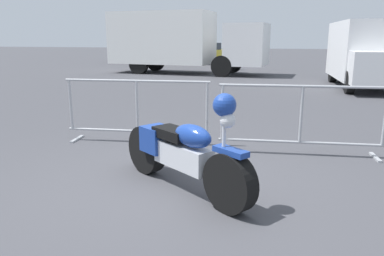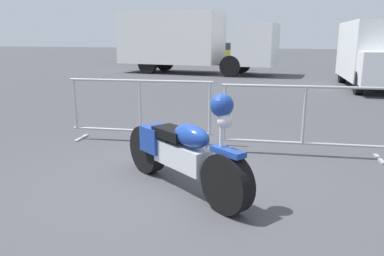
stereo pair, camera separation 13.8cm
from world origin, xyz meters
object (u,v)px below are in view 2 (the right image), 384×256
(crowd_barrier_far, at_px, (304,120))
(pedestrian, at_px, (236,53))
(parked_car_tan, at_px, (180,52))
(motorcycle, at_px, (182,152))
(box_truck, at_px, (188,40))
(parked_car_black, at_px, (147,52))
(crowd_barrier_near, at_px, (140,110))
(parked_car_yellow, at_px, (216,53))
(delivery_van, at_px, (377,52))

(crowd_barrier_far, bearing_deg, pedestrian, 104.26)
(crowd_barrier_far, xyz_separation_m, parked_car_tan, (-8.93, 20.43, 0.20))
(motorcycle, xyz_separation_m, box_truck, (-4.43, 14.12, 1.17))
(parked_car_black, relative_size, parked_car_tan, 0.96)
(crowd_barrier_near, xyz_separation_m, parked_car_yellow, (-3.60, 20.44, 0.15))
(motorcycle, bearing_deg, crowd_barrier_far, 87.54)
(box_truck, height_order, parked_car_black, box_truck)
(parked_car_black, bearing_deg, pedestrian, -116.49)
(box_truck, bearing_deg, delivery_van, -18.44)
(parked_car_tan, relative_size, pedestrian, 2.74)
(crowd_barrier_near, relative_size, crowd_barrier_far, 1.00)
(motorcycle, xyz_separation_m, parked_car_black, (-10.30, 22.43, 0.26))
(crowd_barrier_far, height_order, box_truck, box_truck)
(box_truck, xyz_separation_m, parked_car_yellow, (-0.50, 8.05, -0.93))
(box_truck, relative_size, pedestrian, 4.65)
(parked_car_yellow, distance_m, pedestrian, 5.89)
(parked_car_black, bearing_deg, parked_car_yellow, -83.39)
(box_truck, distance_m, delivery_van, 8.73)
(box_truck, distance_m, pedestrian, 3.38)
(delivery_van, xyz_separation_m, parked_car_black, (-13.90, 11.71, -0.52))
(crowd_barrier_far, relative_size, box_truck, 0.31)
(crowd_barrier_far, height_order, parked_car_black, parked_car_black)
(crowd_barrier_near, height_order, parked_car_black, parked_car_black)
(crowd_barrier_far, distance_m, parked_car_yellow, 21.37)
(box_truck, relative_size, delivery_van, 1.53)
(motorcycle, bearing_deg, box_truck, 142.14)
(parked_car_black, bearing_deg, crowd_barrier_near, -147.25)
(motorcycle, height_order, crowd_barrier_far, motorcycle)
(motorcycle, distance_m, parked_car_tan, 23.44)
(crowd_barrier_near, height_order, parked_car_yellow, parked_car_yellow)
(parked_car_tan, height_order, parked_car_yellow, parked_car_tan)
(parked_car_yellow, bearing_deg, box_truck, -167.20)
(crowd_barrier_near, xyz_separation_m, parked_car_tan, (-6.29, 20.43, 0.20))
(delivery_van, height_order, pedestrian, delivery_van)
(motorcycle, relative_size, parked_car_tan, 0.40)
(delivery_van, bearing_deg, crowd_barrier_far, -18.24)
(parked_car_yellow, bearing_deg, delivery_van, -134.08)
(crowd_barrier_far, xyz_separation_m, parked_car_black, (-11.62, 20.69, 0.17))
(box_truck, bearing_deg, motorcycle, -68.05)
(delivery_van, bearing_deg, parked_car_yellow, -147.36)
(crowd_barrier_far, height_order, delivery_van, delivery_van)
(motorcycle, xyz_separation_m, pedestrian, (-2.51, 16.81, 0.46))
(crowd_barrier_near, distance_m, parked_car_black, 22.55)
(motorcycle, xyz_separation_m, parked_car_tan, (-7.61, 22.17, 0.29))
(box_truck, distance_m, parked_car_black, 10.21)
(crowd_barrier_far, distance_m, delivery_van, 9.29)
(crowd_barrier_far, bearing_deg, delivery_van, 75.77)
(crowd_barrier_near, distance_m, crowd_barrier_far, 2.64)
(crowd_barrier_far, relative_size, pedestrian, 1.44)
(delivery_van, distance_m, pedestrian, 8.63)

